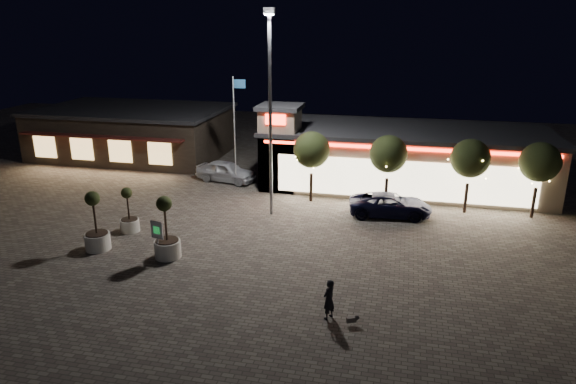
% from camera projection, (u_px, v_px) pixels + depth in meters
% --- Properties ---
extents(ground, '(90.00, 90.00, 0.00)m').
position_uv_depth(ground, '(192.00, 266.00, 25.66)').
color(ground, '#6D6458').
rests_on(ground, ground).
extents(retail_building, '(20.40, 8.40, 6.10)m').
position_uv_depth(retail_building, '(397.00, 157.00, 37.58)').
color(retail_building, gray).
rests_on(retail_building, ground).
extents(restaurant_building, '(16.40, 11.00, 4.30)m').
position_uv_depth(restaurant_building, '(134.00, 131.00, 46.41)').
color(restaurant_building, '#382D23').
rests_on(restaurant_building, ground).
extents(floodlight_pole, '(0.60, 0.40, 12.38)m').
position_uv_depth(floodlight_pole, '(270.00, 103.00, 30.42)').
color(floodlight_pole, gray).
rests_on(floodlight_pole, ground).
extents(flagpole, '(0.95, 0.10, 8.00)m').
position_uv_depth(flagpole, '(236.00, 123.00, 36.59)').
color(flagpole, white).
rests_on(flagpole, ground).
extents(string_tree_a, '(2.42, 2.42, 4.79)m').
position_uv_depth(string_tree_a, '(312.00, 150.00, 33.86)').
color(string_tree_a, '#332319').
rests_on(string_tree_a, ground).
extents(string_tree_b, '(2.42, 2.42, 4.79)m').
position_uv_depth(string_tree_b, '(388.00, 154.00, 32.80)').
color(string_tree_b, '#332319').
rests_on(string_tree_b, ground).
extents(string_tree_c, '(2.42, 2.42, 4.79)m').
position_uv_depth(string_tree_c, '(470.00, 159.00, 31.74)').
color(string_tree_c, '#332319').
rests_on(string_tree_c, ground).
extents(string_tree_d, '(2.42, 2.42, 4.79)m').
position_uv_depth(string_tree_d, '(540.00, 162.00, 30.90)').
color(string_tree_d, '#332319').
rests_on(string_tree_d, ground).
extents(pickup_truck, '(5.34, 2.89, 1.42)m').
position_uv_depth(pickup_truck, '(390.00, 205.00, 32.12)').
color(pickup_truck, black).
rests_on(pickup_truck, ground).
extents(white_sedan, '(4.93, 2.72, 1.59)m').
position_uv_depth(white_sedan, '(226.00, 171.00, 39.02)').
color(white_sedan, silver).
rests_on(white_sedan, ground).
extents(pedestrian, '(0.68, 0.76, 1.74)m').
position_uv_depth(pedestrian, '(329.00, 299.00, 20.89)').
color(pedestrian, black).
rests_on(pedestrian, ground).
extents(dog, '(0.53, 0.33, 0.29)m').
position_uv_depth(dog, '(353.00, 319.00, 20.59)').
color(dog, '#59514C').
rests_on(dog, ground).
extents(planter_left, '(1.09, 1.09, 2.67)m').
position_uv_depth(planter_left, '(129.00, 218.00, 29.67)').
color(planter_left, white).
rests_on(planter_left, ground).
extents(planter_mid, '(1.33, 1.33, 3.27)m').
position_uv_depth(planter_mid, '(97.00, 232.00, 27.26)').
color(planter_mid, white).
rests_on(planter_mid, ground).
extents(planter_right, '(1.36, 1.36, 3.34)m').
position_uv_depth(planter_right, '(167.00, 239.00, 26.34)').
color(planter_right, white).
rests_on(planter_right, ground).
extents(valet_sign, '(0.70, 0.23, 2.15)m').
position_uv_depth(valet_sign, '(157.00, 233.00, 25.80)').
color(valet_sign, gray).
rests_on(valet_sign, ground).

